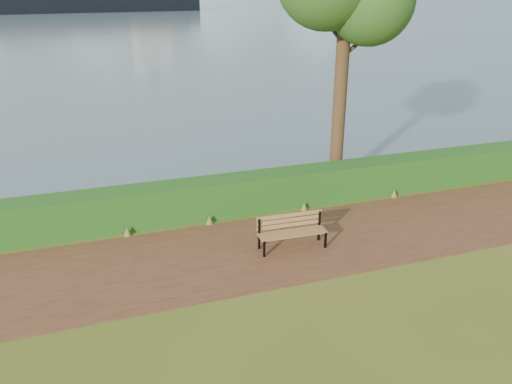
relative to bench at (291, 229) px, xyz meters
name	(u,v)px	position (x,y,z in m)	size (l,w,h in m)	color
ground	(277,254)	(-0.44, -0.20, -0.47)	(140.00, 140.00, 0.00)	#4C601B
path	(272,248)	(-0.44, 0.10, -0.46)	(40.00, 3.40, 0.01)	#522C1C
hedge	(243,194)	(-0.44, 2.40, 0.03)	(32.00, 0.85, 1.00)	#164F17
water	(83,2)	(-0.44, 259.80, -0.46)	(700.00, 510.00, 0.00)	#466271
bench	(291,229)	(0.00, 0.00, 0.00)	(1.65, 0.54, 0.82)	black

